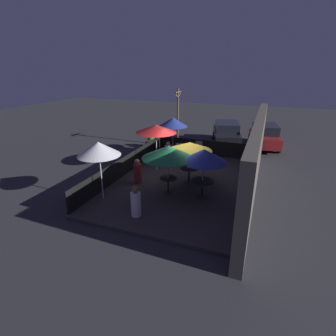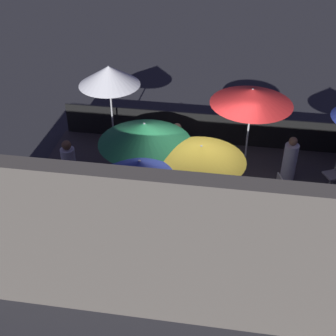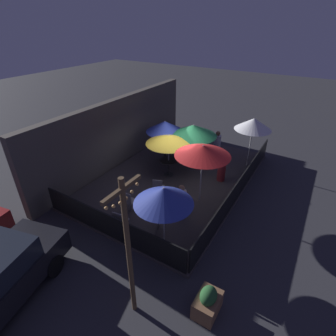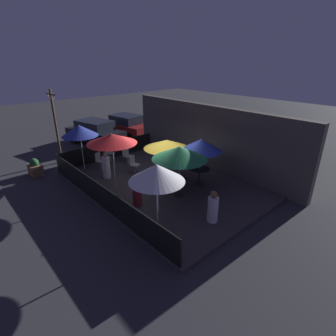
{
  "view_description": "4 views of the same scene",
  "coord_description": "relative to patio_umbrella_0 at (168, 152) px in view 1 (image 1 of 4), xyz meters",
  "views": [
    {
      "loc": [
        11.05,
        3.53,
        5.28
      ],
      "look_at": [
        0.61,
        -0.44,
        0.98
      ],
      "focal_mm": 28.0,
      "sensor_mm": 36.0,
      "label": 1
    },
    {
      "loc": [
        -0.6,
        9.04,
        7.6
      ],
      "look_at": [
        0.79,
        0.14,
        1.26
      ],
      "focal_mm": 50.0,
      "sensor_mm": 36.0,
      "label": 2
    },
    {
      "loc": [
        -9.07,
        -5.12,
        6.57
      ],
      "look_at": [
        -0.98,
        -0.18,
        1.13
      ],
      "focal_mm": 28.0,
      "sensor_mm": 36.0,
      "label": 3
    },
    {
      "loc": [
        8.35,
        -6.96,
        5.45
      ],
      "look_at": [
        0.45,
        0.09,
        1.0
      ],
      "focal_mm": 28.0,
      "sensor_mm": 36.0,
      "label": 4
    }
  ],
  "objects": [
    {
      "name": "patio_umbrella_0",
      "position": [
        0.0,
        0.0,
        0.0
      ],
      "size": [
        2.22,
        2.22,
        2.15
      ],
      "color": "#B2B2B7",
      "rests_on": "patio_deck"
    },
    {
      "name": "patio_umbrella_3",
      "position": [
        1.45,
        -2.36,
        0.3
      ],
      "size": [
        1.71,
        1.71,
        2.47
      ],
      "color": "#B2B2B7",
      "rests_on": "patio_deck"
    },
    {
      "name": "patio_deck",
      "position": [
        -1.38,
        0.13,
        -1.95
      ],
      "size": [
        9.05,
        6.07,
        0.12
      ],
      "color": "#383333",
      "rests_on": "ground_plane"
    },
    {
      "name": "patron_2",
      "position": [
        2.16,
        -0.44,
        -1.36
      ],
      "size": [
        0.53,
        0.53,
        1.19
      ],
      "rotation": [
        0.0,
        0.0,
        0.87
      ],
      "color": "silver",
      "rests_on": "patio_deck"
    },
    {
      "name": "patio_umbrella_2",
      "position": [
        -1.37,
        0.53,
        -0.08
      ],
      "size": [
        2.04,
        2.04,
        2.0
      ],
      "color": "#B2B2B7",
      "rests_on": "patio_deck"
    },
    {
      "name": "dining_table_2",
      "position": [
        -1.37,
        0.53,
        -1.28
      ],
      "size": [
        0.83,
        0.83,
        0.77
      ],
      "color": "black",
      "rests_on": "patio_deck"
    },
    {
      "name": "planter_box",
      "position": [
        -6.51,
        -3.74,
        -1.63
      ],
      "size": [
        0.8,
        0.56,
        0.87
      ],
      "color": "brown",
      "rests_on": "ground_plane"
    },
    {
      "name": "patio_chair_2",
      "position": [
        -5.52,
        -0.08,
        -1.39
      ],
      "size": [
        0.45,
        0.45,
        0.92
      ],
      "rotation": [
        0.0,
        0.0,
        0.15
      ],
      "color": "gray",
      "rests_on": "patio_deck"
    },
    {
      "name": "dining_table_0",
      "position": [
        0.0,
        0.0,
        -1.32
      ],
      "size": [
        0.71,
        0.71,
        0.74
      ],
      "color": "black",
      "rests_on": "patio_deck"
    },
    {
      "name": "patio_chair_0",
      "position": [
        -4.47,
        0.39,
        -1.4
      ],
      "size": [
        0.42,
        0.42,
        0.91
      ],
      "rotation": [
        0.0,
        0.0,
        0.04
      ],
      "color": "gray",
      "rests_on": "patio_deck"
    },
    {
      "name": "dining_table_1",
      "position": [
        -0.19,
        1.47,
        -1.29
      ],
      "size": [
        0.95,
        0.95,
        0.75
      ],
      "color": "black",
      "rests_on": "patio_deck"
    },
    {
      "name": "light_post",
      "position": [
        -7.41,
        -2.1,
        0.23
      ],
      "size": [
        1.1,
        0.12,
        4.01
      ],
      "color": "brown",
      "rests_on": "ground_plane"
    },
    {
      "name": "patron_0",
      "position": [
        -3.58,
        -1.36,
        -1.31
      ],
      "size": [
        0.46,
        0.46,
        1.28
      ],
      "rotation": [
        0.0,
        0.0,
        2.84
      ],
      "color": "silver",
      "rests_on": "patio_deck"
    },
    {
      "name": "patio_umbrella_1",
      "position": [
        -0.19,
        1.47,
        -0.04
      ],
      "size": [
        1.88,
        1.88,
        2.12
      ],
      "color": "#B2B2B7",
      "rests_on": "patio_deck"
    },
    {
      "name": "parked_car_1",
      "position": [
        -9.36,
        3.61,
        -1.17
      ],
      "size": [
        4.04,
        2.32,
        1.62
      ],
      "rotation": [
        0.0,
        0.0,
        0.17
      ],
      "color": "maroon",
      "rests_on": "ground_plane"
    },
    {
      "name": "patio_umbrella_5",
      "position": [
        -5.32,
        -1.7,
        0.15
      ],
      "size": [
        1.78,
        1.78,
        2.31
      ],
      "color": "#B2B2B7",
      "rests_on": "patio_deck"
    },
    {
      "name": "building_wall",
      "position": [
        -1.38,
        3.4,
        -0.34
      ],
      "size": [
        10.65,
        0.36,
        3.33
      ],
      "color": "#4C4742",
      "rests_on": "ground_plane"
    },
    {
      "name": "patio_umbrella_4",
      "position": [
        -2.43,
        -1.58,
        0.35
      ],
      "size": [
        2.1,
        2.1,
        2.44
      ],
      "color": "#B2B2B7",
      "rests_on": "patio_deck"
    },
    {
      "name": "patio_chair_1",
      "position": [
        -4.73,
        -1.08,
        -1.4
      ],
      "size": [
        0.53,
        0.53,
        0.9
      ],
      "rotation": [
        0.0,
        0.0,
        0.45
      ],
      "color": "gray",
      "rests_on": "patio_deck"
    },
    {
      "name": "fence_front",
      "position": [
        -1.38,
        -2.86,
        -1.41
      ],
      "size": [
        8.85,
        0.05,
        0.95
      ],
      "color": "black",
      "rests_on": "patio_deck"
    },
    {
      "name": "patron_1",
      "position": [
        -0.53,
        -1.75,
        -1.35
      ],
      "size": [
        0.46,
        0.46,
        1.2
      ],
      "rotation": [
        0.0,
        0.0,
        3.52
      ],
      "color": "maroon",
      "rests_on": "patio_deck"
    },
    {
      "name": "ground_plane",
      "position": [
        -1.38,
        0.13,
        -2.01
      ],
      "size": [
        60.0,
        60.0,
        0.0
      ],
      "primitive_type": "plane",
      "color": "#2D2D33"
    },
    {
      "name": "parked_car_0",
      "position": [
        -9.23,
        1.01,
        -1.16
      ],
      "size": [
        4.52,
        2.65,
        1.62
      ],
      "rotation": [
        0.0,
        0.0,
        0.24
      ],
      "color": "black",
      "rests_on": "ground_plane"
    },
    {
      "name": "fence_side_left",
      "position": [
        -5.86,
        0.13,
        -1.41
      ],
      "size": [
        0.05,
        5.87,
        0.95
      ],
      "color": "black",
      "rests_on": "patio_deck"
    },
    {
      "name": "patio_chair_3",
      "position": [
        -3.15,
        -0.06,
        -1.4
      ],
      "size": [
        0.51,
        0.51,
        0.91
      ],
      "rotation": [
        0.0,
        0.0,
        0.32
      ],
      "color": "gray",
      "rests_on": "patio_deck"
    }
  ]
}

